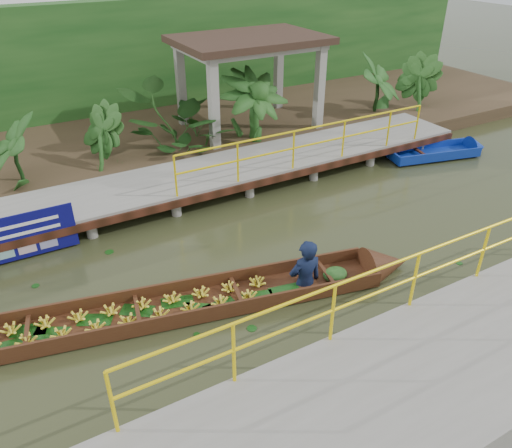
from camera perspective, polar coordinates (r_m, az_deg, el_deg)
ground at (r=10.40m, az=1.64°, el=-3.99°), size 80.00×80.00×0.00m
land_strip at (r=16.48m, az=-12.08°, el=9.74°), size 30.00×8.00×0.45m
far_dock at (r=12.84m, az=-6.18°, el=5.40°), size 16.00×2.06×1.66m
near_dock at (r=8.42m, az=23.34°, el=-14.22°), size 18.00×2.40×1.73m
pavilion at (r=15.83m, az=-0.76°, el=19.33°), size 4.40×3.00×3.00m
foliage_backdrop at (r=18.30m, az=-15.37°, el=17.23°), size 30.00×0.80×4.00m
vendor_boat at (r=9.07m, az=-4.99°, el=-7.64°), size 8.88×2.69×2.25m
moored_blue_boat at (r=16.41m, az=21.77°, el=7.78°), size 3.29×1.53×0.76m
tropical_plants at (r=15.02m, az=-1.40°, el=12.61°), size 14.32×1.32×1.65m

